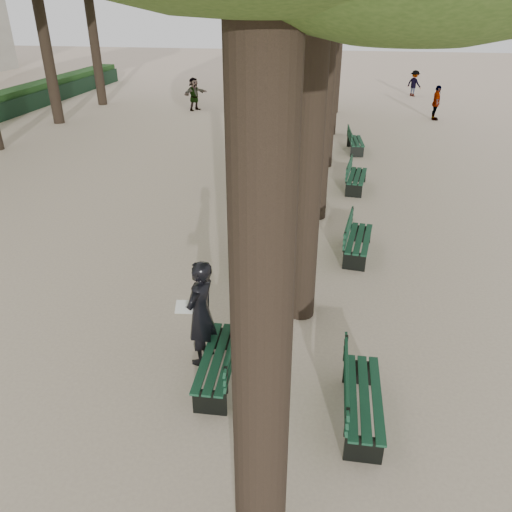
# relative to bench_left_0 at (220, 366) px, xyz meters

# --- Properties ---
(ground) EXTENTS (120.00, 120.00, 0.00)m
(ground) POSITION_rel_bench_left_0_xyz_m (-0.37, -0.84, -0.27)
(ground) COLOR beige
(ground) RESTS_ON ground
(bench_left_0) EXTENTS (0.64, 1.82, 0.92)m
(bench_left_0) POSITION_rel_bench_left_0_xyz_m (0.00, 0.00, 0.00)
(bench_left_0) COLOR black
(bench_left_0) RESTS_ON ground
(bench_left_1) EXTENTS (0.75, 1.85, 0.92)m
(bench_left_1) POSITION_rel_bench_left_0_xyz_m (-0.00, 4.36, 0.00)
(bench_left_1) COLOR black
(bench_left_1) RESTS_ON ground
(bench_left_2) EXTENTS (0.63, 1.82, 0.92)m
(bench_left_2) POSITION_rel_bench_left_0_xyz_m (0.00, 9.63, 0.00)
(bench_left_2) COLOR black
(bench_left_2) RESTS_ON ground
(bench_left_3) EXTENTS (0.63, 1.82, 0.92)m
(bench_left_3) POSITION_rel_bench_left_0_xyz_m (0.00, 14.23, 0.00)
(bench_left_3) COLOR black
(bench_left_3) RESTS_ON ground
(bench_right_0) EXTENTS (0.61, 1.81, 0.92)m
(bench_right_0) POSITION_rel_bench_left_0_xyz_m (2.27, -0.51, 0.00)
(bench_right_0) COLOR black
(bench_right_0) RESTS_ON ground
(bench_right_1) EXTENTS (0.76, 1.85, 0.92)m
(bench_right_1) POSITION_rel_bench_left_0_xyz_m (2.27, 4.91, 0.00)
(bench_right_1) COLOR black
(bench_right_1) RESTS_ON ground
(bench_right_2) EXTENTS (0.74, 1.85, 0.92)m
(bench_right_2) POSITION_rel_bench_left_0_xyz_m (2.27, 9.72, 0.00)
(bench_right_2) COLOR black
(bench_right_2) RESTS_ON ground
(bench_right_3) EXTENTS (0.73, 1.84, 0.92)m
(bench_right_3) POSITION_rel_bench_left_0_xyz_m (2.27, 14.27, 0.00)
(bench_right_3) COLOR black
(bench_right_3) RESTS_ON ground
(man_with_map) EXTENTS (0.73, 0.84, 1.91)m
(man_with_map) POSITION_rel_bench_left_0_xyz_m (-0.40, 0.45, 0.68)
(man_with_map) COLOR black
(man_with_map) RESTS_ON ground
(pedestrian_e) EXTENTS (1.14, 1.57, 1.75)m
(pedestrian_e) POSITION_rel_bench_left_0_xyz_m (-6.52, 21.42, 0.60)
(pedestrian_e) COLOR #262628
(pedestrian_e) RESTS_ON ground
(pedestrian_b) EXTENTS (0.93, 0.94, 1.56)m
(pedestrian_b) POSITION_rel_bench_left_0_xyz_m (6.00, 28.15, 0.51)
(pedestrian_b) COLOR #262628
(pedestrian_b) RESTS_ON ground
(pedestrian_a) EXTENTS (0.70, 0.84, 1.62)m
(pedestrian_a) POSITION_rel_bench_left_0_xyz_m (-2.60, 24.48, 0.54)
(pedestrian_a) COLOR #262628
(pedestrian_a) RESTS_ON ground
(pedestrian_d) EXTENTS (0.97, 0.59, 1.85)m
(pedestrian_d) POSITION_rel_bench_left_0_xyz_m (-1.78, 26.76, 0.65)
(pedestrian_d) COLOR #262628
(pedestrian_d) RESTS_ON ground
(pedestrian_c) EXTENTS (0.38, 1.01, 1.71)m
(pedestrian_c) POSITION_rel_bench_left_0_xyz_m (6.31, 21.06, 0.58)
(pedestrian_c) COLOR #262628
(pedestrian_c) RESTS_ON ground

